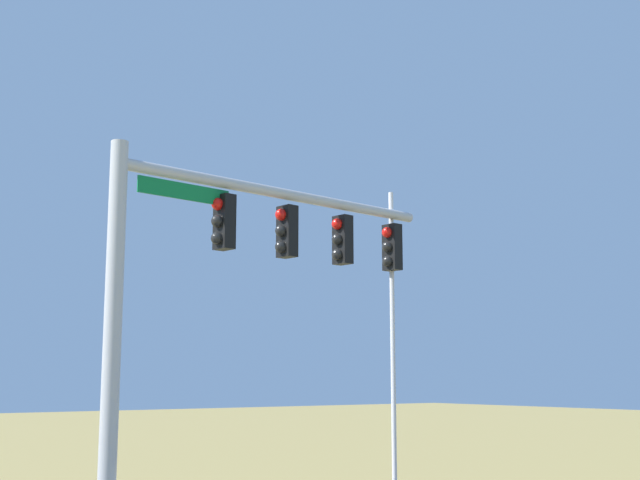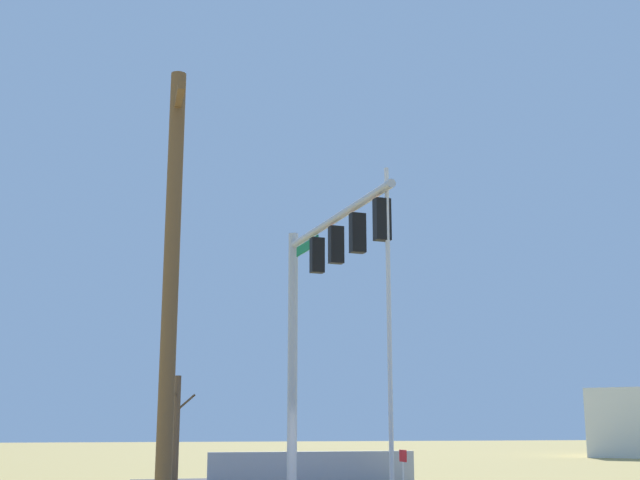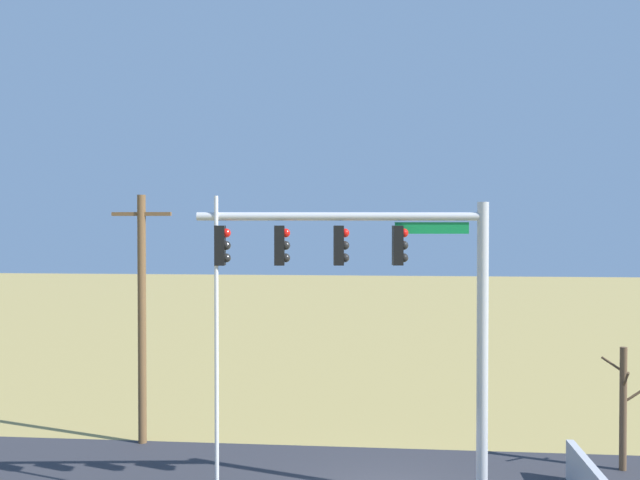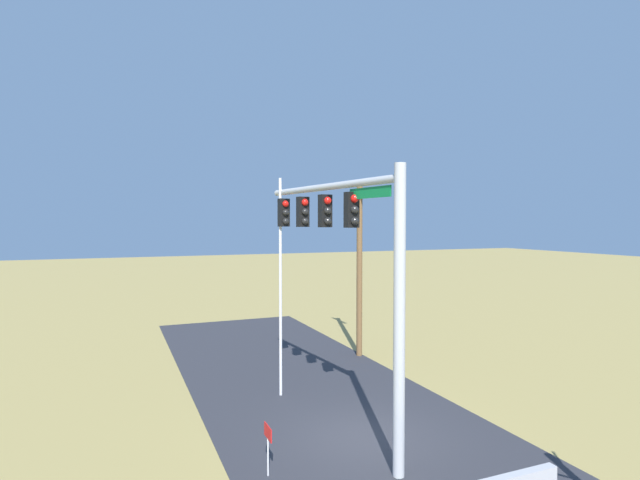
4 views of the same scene
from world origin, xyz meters
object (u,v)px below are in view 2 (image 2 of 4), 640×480
at_px(bare_tree, 177,428).
at_px(open_sign, 403,462).
at_px(signal_mast, 318,292).
at_px(flagpole, 389,335).
at_px(distant_building, 639,423).
at_px(utility_pole, 170,288).

relative_size(bare_tree, open_sign, 2.84).
distance_m(signal_mast, bare_tree, 8.00).
bearing_deg(signal_mast, flagpole, -172.08).
height_order(signal_mast, open_sign, signal_mast).
height_order(flagpole, bare_tree, flagpole).
height_order(signal_mast, flagpole, flagpole).
relative_size(bare_tree, distant_building, 0.39).
distance_m(flagpole, bare_tree, 11.47).
bearing_deg(open_sign, utility_pole, 141.73).
bearing_deg(distant_building, flagpole, -174.67).
bearing_deg(open_sign, bare_tree, 46.64).
xyz_separation_m(signal_mast, bare_tree, (6.42, 3.18, -3.57)).
distance_m(signal_mast, flagpole, 4.55).
bearing_deg(distant_building, signal_mast, -179.55).
distance_m(flagpole, distant_building, 40.46).
bearing_deg(utility_pole, distant_building, -42.45).
bearing_deg(flagpole, distant_building, -40.75).
bearing_deg(utility_pole, open_sign, -38.27).
bearing_deg(bare_tree, distant_building, -56.49).
xyz_separation_m(bare_tree, open_sign, (-5.47, -5.79, -0.88)).
height_order(signal_mast, distant_building, signal_mast).
relative_size(signal_mast, bare_tree, 2.14).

